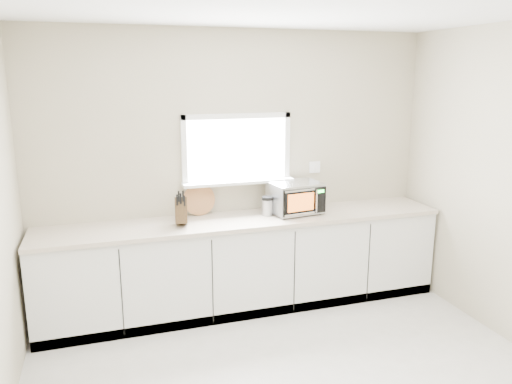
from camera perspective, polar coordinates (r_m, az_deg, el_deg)
name	(u,v)px	position (r m, az deg, el deg)	size (l,w,h in m)	color
back_wall	(237,167)	(4.99, -2.24, 2.82)	(4.00, 0.17, 2.70)	#BBB094
cabinets	(245,265)	(4.97, -1.22, -8.30)	(3.92, 0.60, 0.88)	silver
countertop	(245,220)	(4.81, -1.22, -3.24)	(3.92, 0.64, 0.04)	beige
microwave	(296,197)	(4.96, 4.54, -0.59)	(0.53, 0.44, 0.31)	black
knife_block	(181,210)	(4.60, -8.55, -2.04)	(0.15, 0.25, 0.33)	#4B361A
cutting_board	(199,200)	(4.91, -6.52, -0.87)	(0.31, 0.31, 0.02)	#B07C44
coffee_grinder	(267,206)	(4.88, 1.29, -1.59)	(0.11, 0.11, 0.19)	#ACAFB4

